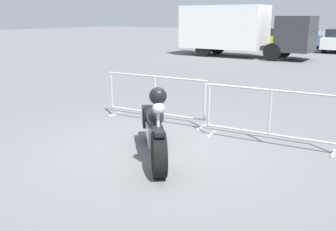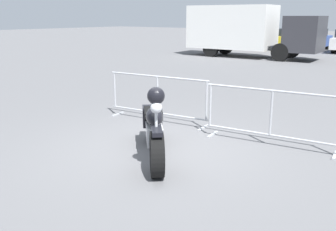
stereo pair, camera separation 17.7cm
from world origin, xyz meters
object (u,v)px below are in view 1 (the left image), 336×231
(motorcycle, at_px, (154,128))
(parked_car_blue, at_px, (302,39))
(crowd_barrier_far, at_px, (270,116))
(parked_car_maroon, at_px, (236,37))
(parked_car_yellow, at_px, (267,38))
(crowd_barrier_near, at_px, (155,98))
(box_truck, at_px, (238,29))

(motorcycle, distance_m, parked_car_blue, 23.21)
(motorcycle, relative_size, crowd_barrier_far, 0.75)
(parked_car_maroon, xyz_separation_m, parked_car_yellow, (2.61, 0.01, -0.02))
(motorcycle, xyz_separation_m, parked_car_maroon, (-9.61, 22.89, 0.25))
(crowd_barrier_near, relative_size, parked_car_blue, 0.57)
(motorcycle, distance_m, box_truck, 17.09)
(crowd_barrier_far, xyz_separation_m, parked_car_maroon, (-10.97, 21.11, 0.21))
(crowd_barrier_near, xyz_separation_m, parked_car_maroon, (-8.25, 21.11, 0.21))
(crowd_barrier_far, bearing_deg, parked_car_blue, 105.30)
(crowd_barrier_near, xyz_separation_m, parked_car_blue, (-3.02, 21.01, 0.20))
(crowd_barrier_near, distance_m, parked_car_yellow, 21.86)
(motorcycle, bearing_deg, crowd_barrier_near, 174.92)
(motorcycle, xyz_separation_m, parked_car_yellow, (-7.00, 22.91, 0.23))
(crowd_barrier_near, bearing_deg, parked_car_yellow, 104.93)
(box_truck, height_order, parked_car_maroon, box_truck)
(crowd_barrier_near, height_order, crowd_barrier_far, same)
(crowd_barrier_far, xyz_separation_m, box_truck, (-7.50, 14.14, 1.08))
(motorcycle, height_order, parked_car_maroon, parked_car_maroon)
(crowd_barrier_far, distance_m, parked_car_maroon, 23.80)
(crowd_barrier_far, relative_size, box_truck, 0.33)
(crowd_barrier_near, height_order, box_truck, box_truck)
(parked_car_yellow, distance_m, parked_car_blue, 2.61)
(crowd_barrier_far, relative_size, parked_car_yellow, 0.58)
(parked_car_blue, bearing_deg, crowd_barrier_far, -166.30)
(crowd_barrier_far, bearing_deg, parked_car_yellow, 111.59)
(crowd_barrier_near, relative_size, crowd_barrier_far, 1.00)
(motorcycle, relative_size, parked_car_blue, 0.43)
(crowd_barrier_near, distance_m, box_truck, 14.96)
(parked_car_yellow, bearing_deg, crowd_barrier_near, -166.67)
(box_truck, xyz_separation_m, parked_car_yellow, (-0.86, 6.99, -0.88))
(crowd_barrier_near, bearing_deg, crowd_barrier_far, 0.00)
(box_truck, height_order, parked_car_blue, box_truck)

